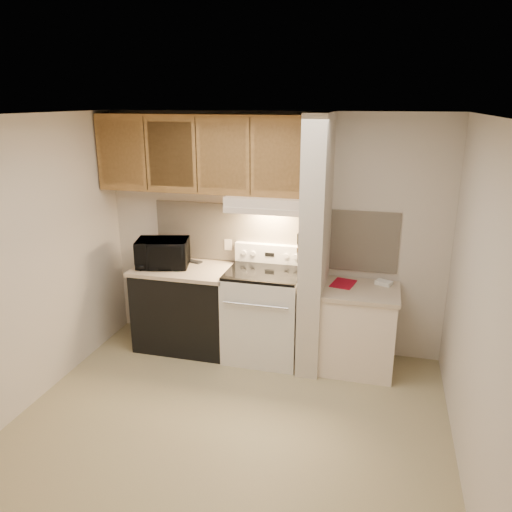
% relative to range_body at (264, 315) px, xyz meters
% --- Properties ---
extents(floor, '(3.60, 3.60, 0.00)m').
position_rel_range_body_xyz_m(floor, '(0.00, -1.16, -0.46)').
color(floor, tan).
rests_on(floor, ground).
extents(ceiling, '(3.60, 3.60, 0.00)m').
position_rel_range_body_xyz_m(ceiling, '(0.00, -1.16, 2.04)').
color(ceiling, white).
rests_on(ceiling, wall_back).
extents(wall_back, '(3.60, 2.50, 0.02)m').
position_rel_range_body_xyz_m(wall_back, '(0.00, 0.34, 0.79)').
color(wall_back, beige).
rests_on(wall_back, floor).
extents(wall_left, '(0.02, 3.00, 2.50)m').
position_rel_range_body_xyz_m(wall_left, '(-1.80, -1.16, 0.79)').
color(wall_left, beige).
rests_on(wall_left, floor).
extents(wall_right, '(0.02, 3.00, 2.50)m').
position_rel_range_body_xyz_m(wall_right, '(1.80, -1.16, 0.79)').
color(wall_right, beige).
rests_on(wall_right, floor).
extents(backsplash, '(2.60, 0.02, 0.63)m').
position_rel_range_body_xyz_m(backsplash, '(0.00, 0.33, 0.78)').
color(backsplash, beige).
rests_on(backsplash, wall_back).
extents(range_body, '(0.76, 0.65, 0.92)m').
position_rel_range_body_xyz_m(range_body, '(0.00, 0.00, 0.00)').
color(range_body, silver).
rests_on(range_body, floor).
extents(oven_window, '(0.50, 0.01, 0.30)m').
position_rel_range_body_xyz_m(oven_window, '(0.00, -0.32, 0.04)').
color(oven_window, black).
rests_on(oven_window, range_body).
extents(oven_handle, '(0.65, 0.02, 0.02)m').
position_rel_range_body_xyz_m(oven_handle, '(0.00, -0.35, 0.26)').
color(oven_handle, silver).
rests_on(oven_handle, range_body).
extents(cooktop, '(0.74, 0.64, 0.03)m').
position_rel_range_body_xyz_m(cooktop, '(0.00, 0.00, 0.48)').
color(cooktop, black).
rests_on(cooktop, range_body).
extents(range_backguard, '(0.76, 0.08, 0.20)m').
position_rel_range_body_xyz_m(range_backguard, '(0.00, 0.28, 0.59)').
color(range_backguard, silver).
rests_on(range_backguard, range_body).
extents(range_display, '(0.10, 0.01, 0.04)m').
position_rel_range_body_xyz_m(range_display, '(0.00, 0.24, 0.59)').
color(range_display, black).
rests_on(range_display, range_backguard).
extents(range_knob_left_outer, '(0.05, 0.02, 0.05)m').
position_rel_range_body_xyz_m(range_knob_left_outer, '(-0.28, 0.24, 0.59)').
color(range_knob_left_outer, silver).
rests_on(range_knob_left_outer, range_backguard).
extents(range_knob_left_inner, '(0.05, 0.02, 0.05)m').
position_rel_range_body_xyz_m(range_knob_left_inner, '(-0.18, 0.24, 0.59)').
color(range_knob_left_inner, silver).
rests_on(range_knob_left_inner, range_backguard).
extents(range_knob_right_inner, '(0.05, 0.02, 0.05)m').
position_rel_range_body_xyz_m(range_knob_right_inner, '(0.18, 0.24, 0.59)').
color(range_knob_right_inner, silver).
rests_on(range_knob_right_inner, range_backguard).
extents(range_knob_right_outer, '(0.05, 0.02, 0.05)m').
position_rel_range_body_xyz_m(range_knob_right_outer, '(0.28, 0.24, 0.59)').
color(range_knob_right_outer, silver).
rests_on(range_knob_right_outer, range_backguard).
extents(dishwasher_front, '(1.00, 0.63, 0.87)m').
position_rel_range_body_xyz_m(dishwasher_front, '(-0.88, 0.01, -0.03)').
color(dishwasher_front, black).
rests_on(dishwasher_front, floor).
extents(left_countertop, '(1.04, 0.67, 0.04)m').
position_rel_range_body_xyz_m(left_countertop, '(-0.88, 0.01, 0.43)').
color(left_countertop, '#C4AF95').
rests_on(left_countertop, dishwasher_front).
extents(spoon_rest, '(0.25, 0.14, 0.02)m').
position_rel_range_body_xyz_m(spoon_rest, '(-0.86, 0.21, 0.46)').
color(spoon_rest, black).
rests_on(spoon_rest, left_countertop).
extents(teal_jar, '(0.13, 0.13, 0.11)m').
position_rel_range_body_xyz_m(teal_jar, '(-0.91, -0.09, 0.50)').
color(teal_jar, '#215F56').
rests_on(teal_jar, left_countertop).
extents(outlet, '(0.08, 0.01, 0.12)m').
position_rel_range_body_xyz_m(outlet, '(-0.48, 0.32, 0.64)').
color(outlet, '#F1DDC8').
rests_on(outlet, backsplash).
extents(microwave, '(0.61, 0.48, 0.30)m').
position_rel_range_body_xyz_m(microwave, '(-1.10, -0.01, 0.60)').
color(microwave, black).
rests_on(microwave, left_countertop).
extents(partition_pillar, '(0.22, 0.70, 2.50)m').
position_rel_range_body_xyz_m(partition_pillar, '(0.51, -0.01, 0.79)').
color(partition_pillar, beige).
rests_on(partition_pillar, floor).
extents(pillar_trim, '(0.01, 0.70, 0.04)m').
position_rel_range_body_xyz_m(pillar_trim, '(0.39, -0.01, 0.84)').
color(pillar_trim, olive).
rests_on(pillar_trim, partition_pillar).
extents(knife_strip, '(0.02, 0.42, 0.04)m').
position_rel_range_body_xyz_m(knife_strip, '(0.39, -0.06, 0.86)').
color(knife_strip, black).
rests_on(knife_strip, partition_pillar).
extents(knife_blade_a, '(0.01, 0.03, 0.16)m').
position_rel_range_body_xyz_m(knife_blade_a, '(0.38, -0.22, 0.76)').
color(knife_blade_a, silver).
rests_on(knife_blade_a, knife_strip).
extents(knife_handle_a, '(0.02, 0.02, 0.10)m').
position_rel_range_body_xyz_m(knife_handle_a, '(0.38, -0.21, 0.91)').
color(knife_handle_a, black).
rests_on(knife_handle_a, knife_strip).
extents(knife_blade_b, '(0.01, 0.04, 0.18)m').
position_rel_range_body_xyz_m(knife_blade_b, '(0.38, -0.12, 0.75)').
color(knife_blade_b, silver).
rests_on(knife_blade_b, knife_strip).
extents(knife_handle_b, '(0.02, 0.02, 0.10)m').
position_rel_range_body_xyz_m(knife_handle_b, '(0.38, -0.12, 0.91)').
color(knife_handle_b, black).
rests_on(knife_handle_b, knife_strip).
extents(knife_blade_c, '(0.01, 0.04, 0.20)m').
position_rel_range_body_xyz_m(knife_blade_c, '(0.38, -0.04, 0.74)').
color(knife_blade_c, silver).
rests_on(knife_blade_c, knife_strip).
extents(knife_handle_c, '(0.02, 0.02, 0.10)m').
position_rel_range_body_xyz_m(knife_handle_c, '(0.38, -0.07, 0.91)').
color(knife_handle_c, black).
rests_on(knife_handle_c, knife_strip).
extents(knife_blade_d, '(0.01, 0.04, 0.16)m').
position_rel_range_body_xyz_m(knife_blade_d, '(0.38, 0.01, 0.76)').
color(knife_blade_d, silver).
rests_on(knife_blade_d, knife_strip).
extents(knife_handle_d, '(0.02, 0.02, 0.10)m').
position_rel_range_body_xyz_m(knife_handle_d, '(0.38, 0.04, 0.91)').
color(knife_handle_d, black).
rests_on(knife_handle_d, knife_strip).
extents(knife_blade_e, '(0.01, 0.04, 0.18)m').
position_rel_range_body_xyz_m(knife_blade_e, '(0.38, 0.11, 0.75)').
color(knife_blade_e, silver).
rests_on(knife_blade_e, knife_strip).
extents(knife_handle_e, '(0.02, 0.02, 0.10)m').
position_rel_range_body_xyz_m(knife_handle_e, '(0.38, 0.10, 0.91)').
color(knife_handle_e, black).
rests_on(knife_handle_e, knife_strip).
extents(oven_mitt, '(0.03, 0.11, 0.26)m').
position_rel_range_body_xyz_m(oven_mitt, '(0.38, 0.17, 0.73)').
color(oven_mitt, slate).
rests_on(oven_mitt, partition_pillar).
extents(right_cab_base, '(0.70, 0.60, 0.81)m').
position_rel_range_body_xyz_m(right_cab_base, '(0.97, -0.01, -0.06)').
color(right_cab_base, '#F1DDC8').
rests_on(right_cab_base, floor).
extents(right_countertop, '(0.74, 0.64, 0.04)m').
position_rel_range_body_xyz_m(right_countertop, '(0.97, -0.01, 0.37)').
color(right_countertop, '#C4AF95').
rests_on(right_countertop, right_cab_base).
extents(red_folder, '(0.26, 0.32, 0.01)m').
position_rel_range_body_xyz_m(red_folder, '(0.79, 0.09, 0.39)').
color(red_folder, maroon).
rests_on(red_folder, right_countertop).
extents(white_box, '(0.18, 0.15, 0.04)m').
position_rel_range_body_xyz_m(white_box, '(1.18, 0.17, 0.41)').
color(white_box, white).
rests_on(white_box, right_countertop).
extents(range_hood, '(0.78, 0.44, 0.15)m').
position_rel_range_body_xyz_m(range_hood, '(0.00, 0.12, 1.17)').
color(range_hood, '#F1DDC8').
rests_on(range_hood, upper_cabinets).
extents(hood_lip, '(0.78, 0.04, 0.06)m').
position_rel_range_body_xyz_m(hood_lip, '(0.00, -0.08, 1.12)').
color(hood_lip, '#F1DDC8').
rests_on(hood_lip, range_hood).
extents(upper_cabinets, '(2.18, 0.33, 0.77)m').
position_rel_range_body_xyz_m(upper_cabinets, '(-0.69, 0.17, 1.62)').
color(upper_cabinets, olive).
rests_on(upper_cabinets, wall_back).
extents(cab_door_a, '(0.46, 0.01, 0.63)m').
position_rel_range_body_xyz_m(cab_door_a, '(-1.51, 0.01, 1.62)').
color(cab_door_a, olive).
rests_on(cab_door_a, upper_cabinets).
extents(cab_gap_a, '(0.01, 0.01, 0.73)m').
position_rel_range_body_xyz_m(cab_gap_a, '(-1.23, 0.01, 1.62)').
color(cab_gap_a, black).
rests_on(cab_gap_a, upper_cabinets).
extents(cab_door_b, '(0.46, 0.01, 0.63)m').
position_rel_range_body_xyz_m(cab_door_b, '(-0.96, 0.01, 1.62)').
color(cab_door_b, olive).
rests_on(cab_door_b, upper_cabinets).
extents(cab_gap_b, '(0.01, 0.01, 0.73)m').
position_rel_range_body_xyz_m(cab_gap_b, '(-0.69, 0.01, 1.62)').
color(cab_gap_b, black).
rests_on(cab_gap_b, upper_cabinets).
extents(cab_door_c, '(0.46, 0.01, 0.63)m').
position_rel_range_body_xyz_m(cab_door_c, '(-0.42, 0.01, 1.62)').
color(cab_door_c, olive).
rests_on(cab_door_c, upper_cabinets).
extents(cab_gap_c, '(0.01, 0.01, 0.73)m').
position_rel_range_body_xyz_m(cab_gap_c, '(-0.14, 0.01, 1.62)').
color(cab_gap_c, black).
rests_on(cab_gap_c, upper_cabinets).
extents(cab_door_d, '(0.46, 0.01, 0.63)m').
position_rel_range_body_xyz_m(cab_door_d, '(0.13, 0.01, 1.62)').
color(cab_door_d, olive).
rests_on(cab_door_d, upper_cabinets).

